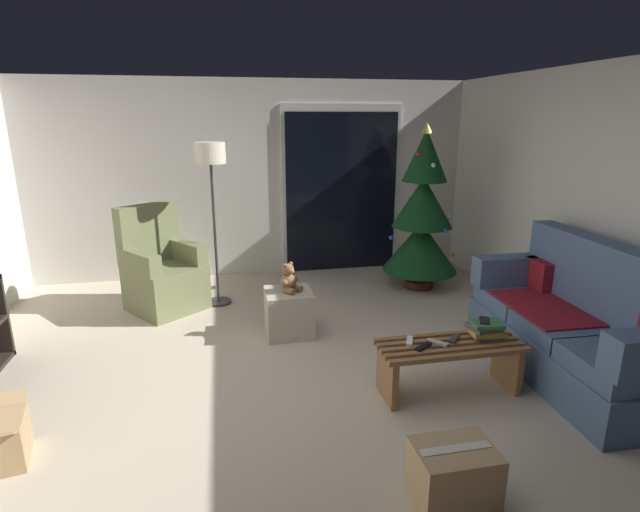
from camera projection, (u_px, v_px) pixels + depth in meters
ground_plane at (287, 387)px, 3.84m from camera, size 7.00×7.00×0.00m
wall_back at (254, 180)px, 6.38m from camera, size 5.72×0.12×2.50m
wall_right at (630, 216)px, 4.03m from camera, size 0.12×6.00×2.50m
patio_door_frame at (341, 189)px, 6.57m from camera, size 1.60×0.02×2.20m
patio_door_glass at (342, 193)px, 6.57m from camera, size 1.50×0.02×2.10m
couch at (576, 328)px, 3.95m from camera, size 0.84×1.96×1.08m
coffee_table at (449, 360)px, 3.71m from camera, size 1.10×0.40×0.40m
remote_silver at (437, 343)px, 3.65m from camera, size 0.14×0.15×0.02m
remote_black at (424, 347)px, 3.59m from camera, size 0.15×0.12×0.02m
remote_graphite at (454, 338)px, 3.73m from camera, size 0.13×0.15×0.02m
remote_white at (409, 341)px, 3.68m from camera, size 0.10×0.16×0.02m
book_stack at (486, 330)px, 3.73m from camera, size 0.28×0.23×0.14m
cell_phone at (484, 320)px, 3.72m from camera, size 0.13×0.16×0.01m
christmas_tree at (422, 218)px, 5.87m from camera, size 0.91×0.90×1.97m
armchair at (162, 273)px, 5.33m from camera, size 0.96×0.96×1.13m
floor_lamp at (211, 169)px, 5.17m from camera, size 0.32×0.32×1.78m
ottoman at (289, 312)px, 4.73m from camera, size 0.44×0.44×0.44m
teddy_bear_chestnut at (289, 279)px, 4.63m from camera, size 0.21×0.22×0.29m
cardboard_box_taped_mid_floor at (453, 475)px, 2.66m from camera, size 0.44×0.33×0.33m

